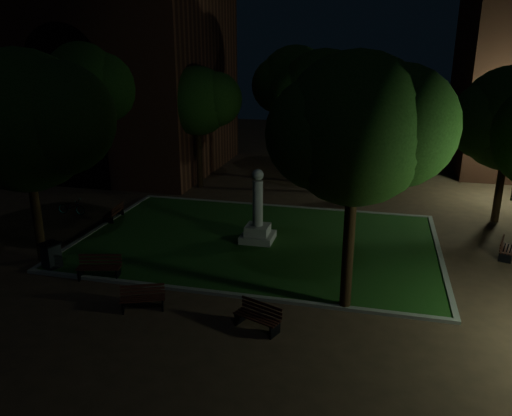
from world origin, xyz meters
The scene contains 20 objects.
ground centered at (0.00, 0.00, 0.00)m, with size 80.00×80.00×0.00m, color #493223.
lawn centered at (0.00, 2.00, 0.04)m, with size 15.00×10.00×0.08m, color #204917.
lawn_kerb centered at (0.00, 2.00, 0.06)m, with size 15.40×10.40×0.12m.
monument centered at (0.00, 2.00, 0.96)m, with size 1.40×1.40×3.20m.
building_main centered at (-15.86, 13.79, 7.38)m, with size 20.00×12.00×15.00m.
tree_west centered at (-7.83, -1.92, 5.55)m, with size 6.47×5.29×8.19m.
tree_north_wl centered at (-5.46, 9.96, 5.17)m, with size 4.88×3.98×7.17m.
tree_north_er centered at (1.83, 10.54, 5.46)m, with size 6.53×5.33×8.12m.
tree_se centered at (4.25, -2.98, 5.85)m, with size 5.56×4.54×8.13m.
tree_nw centered at (-11.56, 8.89, 5.89)m, with size 6.78×5.54×8.66m.
tree_far_north centered at (-0.21, 12.81, 6.06)m, with size 5.51×4.50×8.31m.
lamppost_nw centered at (-12.61, 9.36, 3.25)m, with size 1.18×0.28×4.67m.
bench_near_left centered at (-2.24, -4.59, 0.37)m, with size 1.50×1.01×0.78m.
bench_near_right centered at (1.69, -4.86, 0.38)m, with size 1.56×1.02×0.81m.
bench_west_near centered at (-4.82, -2.87, 0.41)m, with size 1.66×0.90×0.87m.
bench_left_side centered at (-7.51, 3.09, 0.38)m, with size 0.65×1.50×0.80m.
bench_right_side centered at (10.16, 2.81, 0.35)m, with size 0.86×1.45×0.75m.
bench_far_side centered at (3.38, 8.43, 0.37)m, with size 1.50×0.99×0.78m.
trash_bin centered at (-7.00, -2.62, 0.54)m, with size 0.81×0.81×1.07m.
bicycle centered at (-10.13, 3.43, 0.40)m, with size 0.53×1.51×0.79m, color black.
Camera 1 is at (4.82, -17.78, 8.13)m, focal length 35.00 mm.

